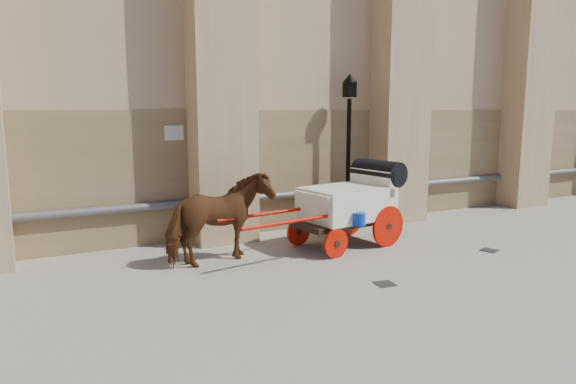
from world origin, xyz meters
TOP-DOWN VIEW (x-y plane):
  - ground at (0.00, 0.00)m, footprint 90.00×90.00m
  - horse at (-1.67, 1.99)m, footprint 2.26×1.37m
  - carriage at (1.45, 2.01)m, footprint 4.38×1.80m
  - street_lamp at (2.33, 3.51)m, footprint 0.36×0.36m
  - drain_grate_near at (0.46, -0.51)m, footprint 0.36×0.36m
  - drain_grate_far at (3.81, 0.20)m, footprint 0.41×0.41m

SIDE VIEW (x-z plane):
  - ground at x=0.00m, z-range 0.00..0.00m
  - drain_grate_near at x=0.46m, z-range 0.00..0.01m
  - drain_grate_far at x=3.81m, z-range 0.00..0.01m
  - horse at x=-1.67m, z-range 0.00..1.78m
  - carriage at x=1.45m, z-range 0.07..1.94m
  - street_lamp at x=2.33m, z-range 0.14..4.02m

